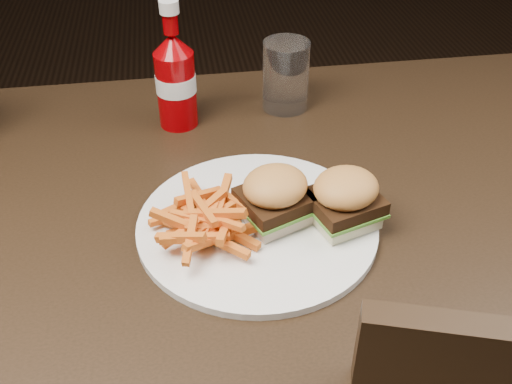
{
  "coord_description": "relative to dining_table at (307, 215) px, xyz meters",
  "views": [
    {
      "loc": [
        -0.16,
        -0.61,
        1.25
      ],
      "look_at": [
        -0.07,
        -0.03,
        0.8
      ],
      "focal_mm": 42.0,
      "sensor_mm": 36.0,
      "label": 1
    }
  ],
  "objects": [
    {
      "name": "dining_table",
      "position": [
        0.0,
        0.0,
        0.0
      ],
      "size": [
        1.2,
        0.8,
        0.04
      ],
      "primitive_type": "cube",
      "color": "black",
      "rests_on": "ground"
    },
    {
      "name": "plate",
      "position": [
        -0.07,
        -0.04,
        0.03
      ],
      "size": [
        0.3,
        0.3,
        0.01
      ],
      "primitive_type": "cylinder",
      "color": "white",
      "rests_on": "dining_table"
    },
    {
      "name": "sandwich_half_a",
      "position": [
        -0.05,
        -0.04,
        0.04
      ],
      "size": [
        0.09,
        0.09,
        0.02
      ],
      "primitive_type": "cube",
      "rotation": [
        0.0,
        0.0,
        0.39
      ],
      "color": "beige",
      "rests_on": "plate"
    },
    {
      "name": "sandwich_half_b",
      "position": [
        0.03,
        -0.06,
        0.04
      ],
      "size": [
        0.09,
        0.09,
        0.02
      ],
      "primitive_type": "cube",
      "rotation": [
        0.0,
        0.0,
        0.31
      ],
      "color": "beige",
      "rests_on": "plate"
    },
    {
      "name": "fries_pile",
      "position": [
        -0.14,
        -0.05,
        0.05
      ],
      "size": [
        0.14,
        0.14,
        0.05
      ],
      "primitive_type": null,
      "rotation": [
        0.0,
        0.0,
        -0.17
      ],
      "color": "#D64618",
      "rests_on": "plate"
    },
    {
      "name": "ketchup_bottle",
      "position": [
        -0.16,
        0.23,
        0.08
      ],
      "size": [
        0.06,
        0.06,
        0.12
      ],
      "primitive_type": "cylinder",
      "rotation": [
        0.0,
        0.0,
        -0.06
      ],
      "color": "#870004",
      "rests_on": "dining_table"
    },
    {
      "name": "tumbler",
      "position": [
        0.02,
        0.26,
        0.08
      ],
      "size": [
        0.08,
        0.08,
        0.12
      ],
      "primitive_type": "cylinder",
      "rotation": [
        0.0,
        0.0,
        -0.04
      ],
      "color": "white",
      "rests_on": "dining_table"
    }
  ]
}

